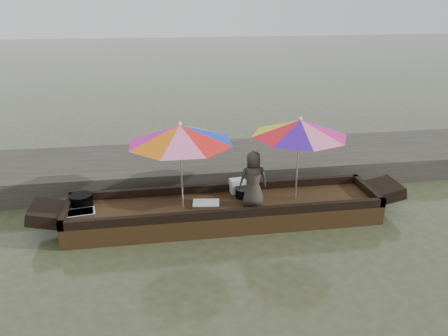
{
  "coord_description": "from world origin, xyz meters",
  "views": [
    {
      "loc": [
        -1.13,
        -7.02,
        3.82
      ],
      "look_at": [
        0.0,
        0.1,
        1.0
      ],
      "focal_mm": 35.0,
      "sensor_mm": 36.0,
      "label": 1
    }
  ],
  "objects": [
    {
      "name": "water",
      "position": [
        0.0,
        0.0,
        0.0
      ],
      "size": [
        80.0,
        80.0,
        0.0
      ],
      "primitive_type": "plane",
      "color": "#363C21",
      "rests_on": "ground"
    },
    {
      "name": "vendor",
      "position": [
        0.48,
        -0.16,
        0.86
      ],
      "size": [
        0.51,
        0.34,
        1.02
      ],
      "primitive_type": "imported",
      "rotation": [
        0.0,
        0.0,
        3.12
      ],
      "color": "#352E29",
      "rests_on": "boat_hull"
    },
    {
      "name": "boat_hull",
      "position": [
        0.0,
        0.0,
        0.17
      ],
      "size": [
        5.59,
        1.2,
        0.35
      ],
      "primitive_type": "cube",
      "color": "black",
      "rests_on": "water"
    },
    {
      "name": "umbrella_bow",
      "position": [
        -0.76,
        0.0,
        1.12
      ],
      "size": [
        2.37,
        2.37,
        1.55
      ],
      "primitive_type": null,
      "rotation": [
        0.0,
        0.0,
        0.38
      ],
      "color": "yellow",
      "rests_on": "boat_hull"
    },
    {
      "name": "umbrella_stern",
      "position": [
        1.32,
        0.0,
        1.12
      ],
      "size": [
        1.78,
        1.78,
        1.55
      ],
      "primitive_type": null,
      "rotation": [
        0.0,
        0.0,
        -0.05
      ],
      "color": "blue",
      "rests_on": "boat_hull"
    },
    {
      "name": "cooking_pot",
      "position": [
        -2.54,
        0.32,
        0.45
      ],
      "size": [
        0.4,
        0.4,
        0.21
      ],
      "primitive_type": "cylinder",
      "color": "black",
      "rests_on": "boat_hull"
    },
    {
      "name": "tray_scallop",
      "position": [
        -0.35,
        -0.03,
        0.38
      ],
      "size": [
        0.51,
        0.39,
        0.06
      ],
      "primitive_type": "cube",
      "rotation": [
        0.0,
        0.0,
        -0.14
      ],
      "color": "silver",
      "rests_on": "boat_hull"
    },
    {
      "name": "charcoal_grill",
      "position": [
        0.41,
        0.23,
        0.43
      ],
      "size": [
        0.35,
        0.35,
        0.16
      ],
      "primitive_type": "cylinder",
      "color": "black",
      "rests_on": "boat_hull"
    },
    {
      "name": "supply_bag",
      "position": [
        0.31,
        0.45,
        0.48
      ],
      "size": [
        0.3,
        0.25,
        0.26
      ],
      "primitive_type": "cube",
      "rotation": [
        0.0,
        0.0,
        0.12
      ],
      "color": "silver",
      "rests_on": "boat_hull"
    },
    {
      "name": "tray_crayfish",
      "position": [
        -2.49,
        -0.11,
        0.39
      ],
      "size": [
        0.51,
        0.39,
        0.09
      ],
      "primitive_type": "cube",
      "rotation": [
        0.0,
        0.0,
        0.15
      ],
      "color": "silver",
      "rests_on": "boat_hull"
    },
    {
      "name": "dock",
      "position": [
        0.0,
        2.2,
        0.25
      ],
      "size": [
        22.0,
        2.2,
        0.5
      ],
      "primitive_type": "cube",
      "color": "#2D2B26",
      "rests_on": "ground"
    }
  ]
}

